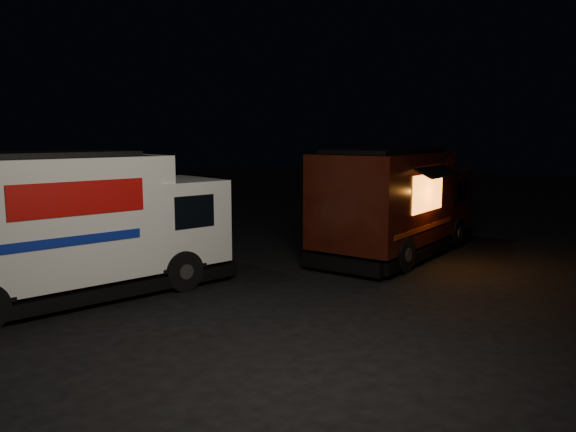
# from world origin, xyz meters

# --- Properties ---
(ground) EXTENTS (80.00, 80.00, 0.00)m
(ground) POSITION_xyz_m (0.00, 0.00, 0.00)
(ground) COLOR black
(ground) RESTS_ON ground
(white_truck) EXTENTS (7.20, 2.66, 3.23)m
(white_truck) POSITION_xyz_m (-3.50, 3.13, 1.62)
(white_truck) COLOR silver
(white_truck) RESTS_ON ground
(red_truck) EXTENTS (7.25, 4.20, 3.18)m
(red_truck) POSITION_xyz_m (5.51, 1.56, 1.59)
(red_truck) COLOR #37120A
(red_truck) RESTS_ON ground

